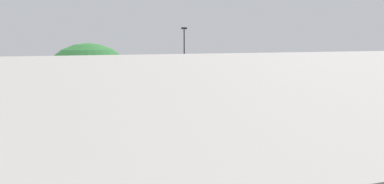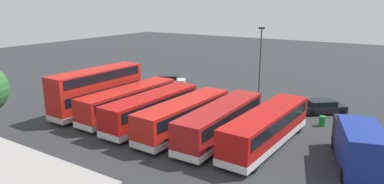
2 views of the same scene
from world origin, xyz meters
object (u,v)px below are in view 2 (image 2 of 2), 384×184
at_px(bus_single_deck_second, 221,121).
at_px(car_hatchback_silver, 169,80).
at_px(lamp_post_tall, 260,56).
at_px(waste_bin_yellow, 322,121).
at_px(bus_single_deck_near_end, 267,127).
at_px(bus_single_deck_third, 184,116).
at_px(bus_single_deck_fourth, 152,108).
at_px(box_truck_blue, 358,144).
at_px(car_small_green, 323,107).
at_px(bus_single_deck_fifth, 129,101).
at_px(bus_double_decker_sixth, 97,89).

height_order(bus_single_deck_second, car_hatchback_silver, bus_single_deck_second).
relative_size(car_hatchback_silver, lamp_post_tall, 0.57).
relative_size(lamp_post_tall, waste_bin_yellow, 8.79).
distance_m(bus_single_deck_near_end, bus_single_deck_third, 7.23).
bearing_deg(bus_single_deck_fourth, waste_bin_yellow, -148.79).
relative_size(bus_single_deck_second, box_truck_blue, 1.46).
distance_m(car_small_green, lamp_post_tall, 10.13).
relative_size(bus_single_deck_near_end, bus_single_deck_third, 1.08).
bearing_deg(box_truck_blue, bus_single_deck_second, 3.35).
bearing_deg(box_truck_blue, bus_single_deck_fifth, 0.51).
bearing_deg(bus_single_deck_second, lamp_post_tall, -79.73).
bearing_deg(bus_single_deck_fourth, bus_single_deck_fifth, -11.73).
relative_size(bus_double_decker_sixth, car_hatchback_silver, 2.23).
xyz_separation_m(bus_single_deck_third, bus_single_deck_fifth, (7.28, -0.91, 0.00)).
bearing_deg(bus_single_deck_third, bus_single_deck_near_end, -171.10).
bearing_deg(bus_single_deck_second, car_small_green, -115.68).
relative_size(bus_single_deck_fourth, lamp_post_tall, 1.36).
bearing_deg(waste_bin_yellow, car_hatchback_silver, -13.99).
bearing_deg(bus_single_deck_third, car_small_green, -126.38).
xyz_separation_m(box_truck_blue, waste_bin_yellow, (3.86, -7.33, -1.23)).
relative_size(bus_single_deck_fourth, waste_bin_yellow, 11.92).
relative_size(bus_single_deck_fifth, box_truck_blue, 1.50).
bearing_deg(waste_bin_yellow, bus_single_deck_second, 50.53).
bearing_deg(bus_single_deck_third, waste_bin_yellow, -139.65).
bearing_deg(box_truck_blue, car_hatchback_silver, -26.45).
distance_m(bus_single_deck_fourth, car_small_green, 17.65).
relative_size(bus_single_deck_second, bus_single_deck_fifth, 0.97).
height_order(bus_single_deck_third, car_hatchback_silver, bus_single_deck_third).
bearing_deg(box_truck_blue, car_small_green, -67.25).
distance_m(bus_single_deck_third, car_small_green, 15.32).
distance_m(bus_single_deck_fourth, lamp_post_tall, 16.67).
height_order(bus_single_deck_third, bus_single_deck_fourth, same).
distance_m(bus_single_deck_second, bus_single_deck_third, 3.42).
bearing_deg(lamp_post_tall, bus_single_deck_third, 87.90).
distance_m(bus_single_deck_near_end, bus_single_deck_second, 3.81).
distance_m(bus_single_deck_near_end, lamp_post_tall, 16.53).
relative_size(bus_single_deck_second, car_small_green, 2.51).
bearing_deg(bus_single_deck_fifth, bus_single_deck_near_end, -179.17).
bearing_deg(bus_single_deck_fifth, box_truck_blue, -179.49).
bearing_deg(box_truck_blue, waste_bin_yellow, -62.24).
xyz_separation_m(bus_single_deck_fourth, lamp_post_tall, (-4.29, -15.78, 3.24)).
distance_m(car_hatchback_silver, waste_bin_yellow, 22.44).
distance_m(bus_single_deck_third, bus_double_decker_sixth, 11.03).
relative_size(box_truck_blue, car_hatchback_silver, 1.65).
distance_m(bus_single_deck_fourth, bus_single_deck_fifth, 3.65).
relative_size(bus_single_deck_near_end, waste_bin_yellow, 12.66).
height_order(bus_single_deck_near_end, waste_bin_yellow, bus_single_deck_near_end).
bearing_deg(bus_single_deck_fifth, bus_single_deck_third, 172.87).
height_order(bus_single_deck_fourth, bus_single_deck_fifth, same).
relative_size(bus_single_deck_fourth, car_hatchback_silver, 2.36).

